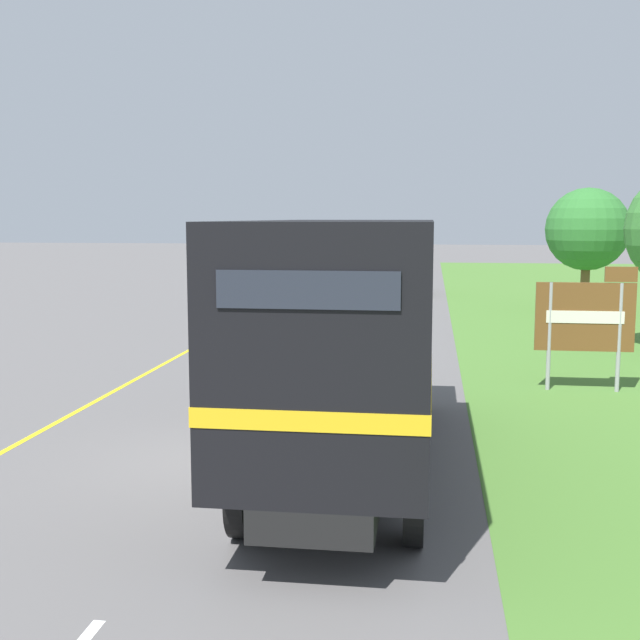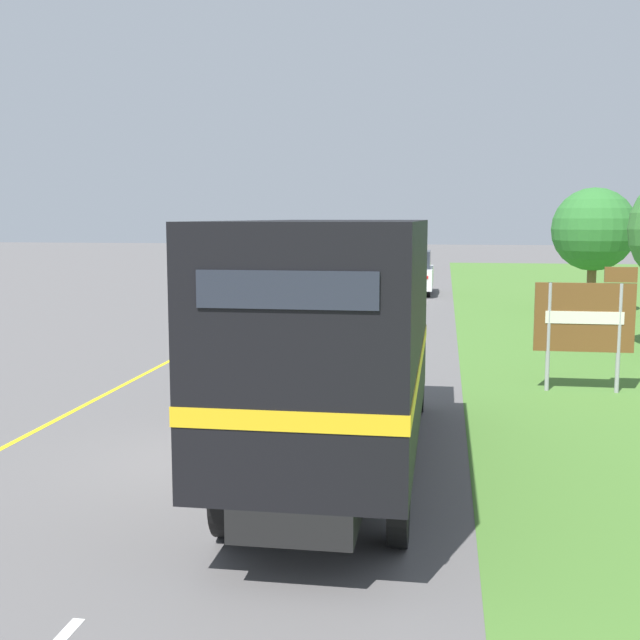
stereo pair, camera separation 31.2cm
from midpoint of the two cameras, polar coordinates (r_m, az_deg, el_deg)
ground_plane at (r=12.51m, az=-6.10°, el=-9.85°), size 200.00×200.00×0.00m
edge_line_yellow at (r=31.79m, az=-3.62°, el=0.64°), size 0.12×71.66×0.01m
centre_dash_near at (r=12.83m, az=-5.70°, el=-9.40°), size 0.12×2.60×0.01m
centre_dash_mid_a at (r=19.10m, az=-0.73°, el=-3.80°), size 0.12×2.60×0.01m
centre_dash_mid_b at (r=25.54m, az=1.73°, el=-0.98°), size 0.12×2.60×0.01m
centre_dash_far at (r=32.05m, az=3.19°, el=0.70°), size 0.12×2.60×0.01m
centre_dash_farthest at (r=38.59m, az=4.16°, el=1.81°), size 0.12×2.60×0.01m
horse_trailer_truck at (r=11.44m, az=2.27°, el=-1.03°), size 2.32×8.57×3.64m
lead_car_white at (r=27.34m, az=-1.91°, el=1.74°), size 1.80×3.95×2.09m
lead_car_white_ahead at (r=38.99m, az=6.93°, el=3.37°), size 1.80×4.56×2.10m
lead_car_red_ahead at (r=56.89m, az=3.93°, el=4.49°), size 1.80×4.28×1.77m
highway_sign at (r=17.80m, az=18.87°, el=0.10°), size 2.05×0.09×2.66m
roadside_tree_mid at (r=32.93m, az=19.14°, el=6.09°), size 3.21×3.21×4.83m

